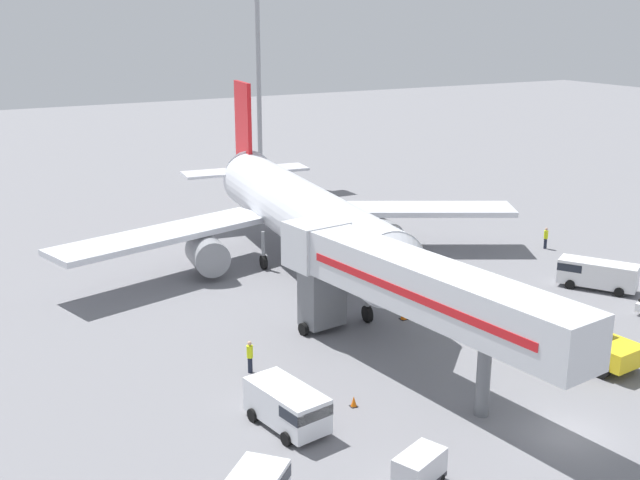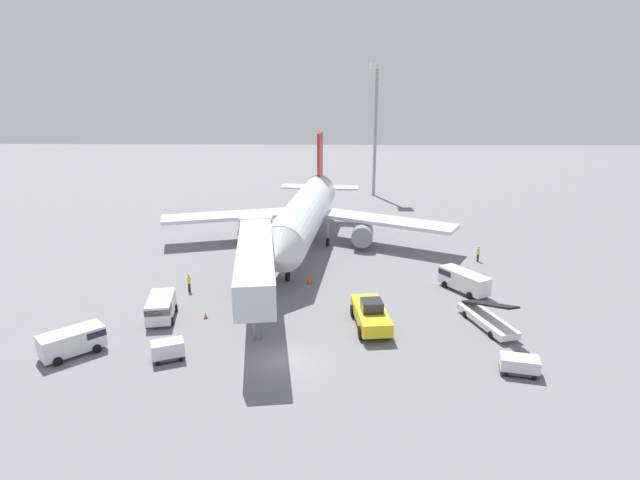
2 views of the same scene
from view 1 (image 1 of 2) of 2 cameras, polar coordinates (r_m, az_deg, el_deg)
name	(u,v)px [view 1 (image 1 of 2)]	position (r m, az deg, el deg)	size (l,w,h in m)	color
ground_plane	(567,435)	(40.17, 17.56, -13.40)	(300.00, 300.00, 0.00)	slate
airplane_at_gate	(299,213)	(60.84, -1.54, 1.99)	(38.32, 37.78, 13.27)	silver
jet_bridge	(403,284)	(42.72, 6.05, -3.17)	(6.04, 21.53, 6.96)	silver
pushback_tug	(584,340)	(48.01, 18.63, -6.91)	(3.35, 6.89, 2.56)	yellow
service_van_outer_right	(595,273)	(60.19, 19.40, -2.29)	(4.47, 5.59, 2.06)	white
service_van_far_center	(288,406)	(38.54, -2.31, -11.95)	(2.91, 4.86, 2.03)	white
baggage_cart_near_center	(419,468)	(34.74, 7.25, -16.12)	(2.69, 2.14, 1.52)	#38383D
ground_crew_worker_foreground	(250,356)	(44.16, -5.12, -8.40)	(0.48, 0.48, 1.88)	#1E2333
ground_crew_worker_midground	(546,238)	(69.15, 16.10, 0.17)	(0.44, 0.44, 1.84)	#1E2333
safety_cone_alpha	(404,314)	(51.77, 6.11, -5.37)	(0.49, 0.49, 0.75)	black
safety_cone_bravo	(354,401)	(40.80, 2.47, -11.66)	(0.37, 0.37, 0.57)	black
apron_light_mast	(258,36)	(93.46, -4.56, 14.61)	(2.40, 2.40, 23.89)	#93969B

